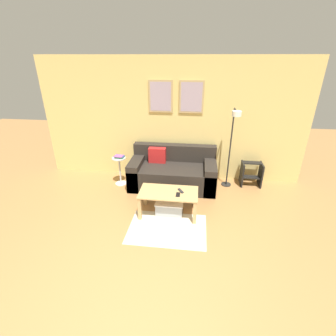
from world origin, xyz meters
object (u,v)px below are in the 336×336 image
at_px(book_stack, 119,157).
at_px(step_stool, 251,173).
at_px(remote_control, 181,191).
at_px(storage_bin, 170,206).
at_px(couch, 173,172).
at_px(side_table, 120,169).
at_px(coffee_table, 169,196).
at_px(floor_lamp, 233,137).
at_px(cell_phone, 178,195).

bearing_deg(book_stack, step_stool, 6.35).
bearing_deg(remote_control, storage_bin, 148.77).
bearing_deg(remote_control, couch, 72.39).
distance_m(storage_bin, side_table, 1.50).
relative_size(book_stack, remote_control, 1.38).
xyz_separation_m(coffee_table, storage_bin, (0.01, 0.05, -0.23)).
height_order(side_table, book_stack, book_stack).
height_order(side_table, step_stool, side_table).
height_order(storage_bin, book_stack, book_stack).
bearing_deg(floor_lamp, coffee_table, -137.44).
distance_m(floor_lamp, side_table, 2.38).
xyz_separation_m(couch, step_stool, (1.64, 0.21, -0.03)).
relative_size(couch, side_table, 2.90).
relative_size(couch, cell_phone, 12.60).
bearing_deg(storage_bin, side_table, 142.26).
bearing_deg(side_table, storage_bin, -37.74).
distance_m(floor_lamp, book_stack, 2.30).
height_order(coffee_table, remote_control, remote_control).
height_order(storage_bin, floor_lamp, floor_lamp).
height_order(book_stack, cell_phone, book_stack).
xyz_separation_m(couch, side_table, (-1.12, -0.10, 0.07)).
distance_m(storage_bin, floor_lamp, 1.77).
bearing_deg(coffee_table, storage_bin, 72.10).
bearing_deg(side_table, couch, 4.90).
bearing_deg(cell_phone, book_stack, 141.76).
relative_size(remote_control, cell_phone, 1.07).
bearing_deg(remote_control, coffee_table, 161.66).
xyz_separation_m(floor_lamp, book_stack, (-2.24, -0.06, -0.49)).
xyz_separation_m(storage_bin, step_stool, (1.59, 1.21, 0.15)).
xyz_separation_m(couch, remote_control, (0.24, -1.00, 0.15)).
bearing_deg(cell_phone, side_table, 142.07).
height_order(remote_control, step_stool, step_stool).
bearing_deg(coffee_table, book_stack, 140.16).
bearing_deg(storage_bin, floor_lamp, 41.62).
height_order(couch, book_stack, couch).
relative_size(storage_bin, cell_phone, 3.42).
bearing_deg(couch, coffee_table, -87.88).
xyz_separation_m(coffee_table, cell_phone, (0.17, -0.07, 0.08)).
height_order(book_stack, remote_control, book_stack).
xyz_separation_m(remote_control, cell_phone, (-0.03, -0.12, -0.01)).
bearing_deg(coffee_table, floor_lamp, 42.56).
xyz_separation_m(couch, cell_phone, (0.21, -1.12, 0.14)).
bearing_deg(storage_bin, cell_phone, -38.02).
bearing_deg(step_stool, book_stack, -173.65).
xyz_separation_m(floor_lamp, side_table, (-2.26, -0.06, -0.76)).
distance_m(side_table, step_stool, 2.78).
bearing_deg(floor_lamp, book_stack, -178.49).
height_order(couch, coffee_table, couch).
height_order(couch, step_stool, couch).
relative_size(floor_lamp, remote_control, 10.97).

